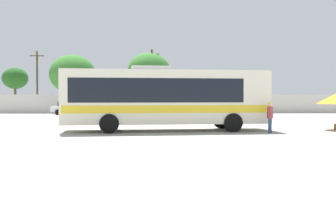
# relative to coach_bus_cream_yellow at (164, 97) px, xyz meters

# --- Properties ---
(ground_plane) EXTENTS (300.00, 300.00, 0.00)m
(ground_plane) POSITION_rel_coach_bus_cream_yellow_xyz_m (-1.27, 10.02, -1.96)
(ground_plane) COLOR #A3A099
(perimeter_wall) EXTENTS (80.00, 0.30, 2.30)m
(perimeter_wall) POSITION_rel_coach_bus_cream_yellow_xyz_m (-1.27, 23.89, -0.81)
(perimeter_wall) COLOR beige
(perimeter_wall) RESTS_ON ground_plane
(coach_bus_cream_yellow) EXTENTS (11.78, 3.65, 3.67)m
(coach_bus_cream_yellow) POSITION_rel_coach_bus_cream_yellow_xyz_m (0.00, 0.00, 0.00)
(coach_bus_cream_yellow) COLOR silver
(coach_bus_cream_yellow) RESTS_ON ground_plane
(attendant_by_bus_door) EXTENTS (0.45, 0.45, 1.64)m
(attendant_by_bus_door) POSITION_rel_coach_bus_cream_yellow_xyz_m (5.73, -1.31, -1.02)
(attendant_by_bus_door) COLOR #33476B
(attendant_by_bus_door) RESTS_ON ground_plane
(parked_car_leftmost_white) EXTENTS (4.59, 2.06, 1.49)m
(parked_car_leftmost_white) POSITION_rel_coach_bus_cream_yellow_xyz_m (-10.00, 20.17, -1.17)
(parked_car_leftmost_white) COLOR silver
(parked_car_leftmost_white) RESTS_ON ground_plane
(parked_car_second_maroon) EXTENTS (4.60, 2.17, 1.40)m
(parked_car_second_maroon) POSITION_rel_coach_bus_cream_yellow_xyz_m (-3.53, 20.15, -1.20)
(parked_car_second_maroon) COLOR maroon
(parked_car_second_maroon) RESTS_ON ground_plane
(parked_car_third_dark_blue) EXTENTS (4.52, 2.05, 1.45)m
(parked_car_third_dark_blue) POSITION_rel_coach_bus_cream_yellow_xyz_m (2.25, 20.18, -1.18)
(parked_car_third_dark_blue) COLOR navy
(parked_car_third_dark_blue) RESTS_ON ground_plane
(utility_pole_near) EXTENTS (1.80, 0.24, 8.06)m
(utility_pole_near) POSITION_rel_coach_bus_cream_yellow_xyz_m (-1.22, 25.89, 2.26)
(utility_pole_near) COLOR #4C3823
(utility_pole_near) RESTS_ON ground_plane
(utility_pole_far) EXTENTS (1.80, 0.30, 8.04)m
(utility_pole_far) POSITION_rel_coach_bus_cream_yellow_xyz_m (-16.41, 27.80, 2.24)
(utility_pole_far) COLOR #4C3823
(utility_pole_far) RESTS_ON ground_plane
(roadside_tree_left) EXTENTS (3.48, 3.48, 6.09)m
(roadside_tree_left) POSITION_rel_coach_bus_cream_yellow_xyz_m (-20.36, 30.51, 2.63)
(roadside_tree_left) COLOR brown
(roadside_tree_left) RESTS_ON ground_plane
(roadside_tree_midleft) EXTENTS (5.88, 5.88, 7.47)m
(roadside_tree_midleft) POSITION_rel_coach_bus_cream_yellow_xyz_m (-11.53, 26.82, 3.01)
(roadside_tree_midleft) COLOR brown
(roadside_tree_midleft) RESTS_ON ground_plane
(roadside_tree_midright) EXTENTS (5.54, 5.54, 7.73)m
(roadside_tree_midright) POSITION_rel_coach_bus_cream_yellow_xyz_m (-1.61, 26.61, 3.41)
(roadside_tree_midright) COLOR brown
(roadside_tree_midright) RESTS_ON ground_plane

